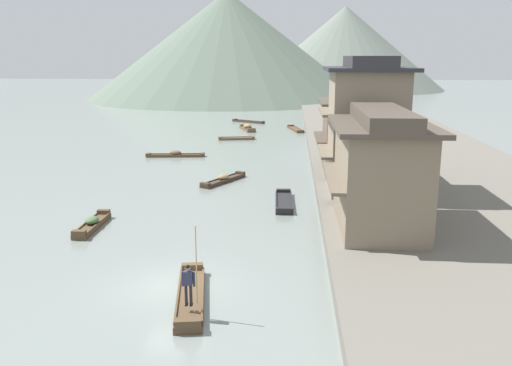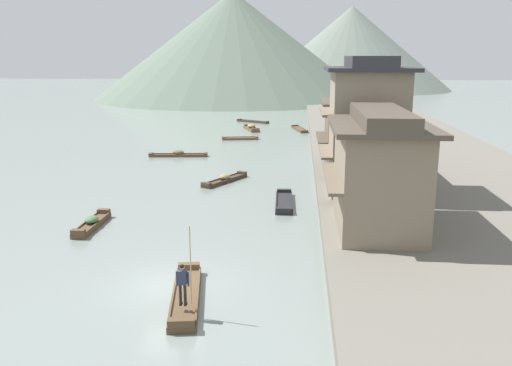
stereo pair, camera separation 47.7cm
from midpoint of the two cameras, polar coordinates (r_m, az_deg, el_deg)
name	(u,v)px [view 2 (the right image)]	position (r m, az deg, el deg)	size (l,w,h in m)	color
ground_plane	(171,285)	(23.44, -8.34, -10.65)	(400.00, 400.00, 0.00)	gray
riverbank_right	(409,155)	(52.71, 16.05, 2.84)	(18.00, 110.00, 0.70)	#6B665B
boat_foreground_poled	(186,296)	(22.01, -6.79, -11.77)	(1.84, 5.60, 0.52)	brown
boatman_person	(183,280)	(20.08, -7.04, -10.08)	(0.57, 0.26, 3.04)	black
boat_moored_nearest	(178,155)	(52.38, -7.94, 3.00)	(5.66, 1.42, 0.61)	brown
boat_moored_second	(253,122)	(78.66, -0.17, 6.50)	(4.92, 3.42, 0.35)	#423328
boat_moored_third	(251,128)	(70.30, -0.29, 5.84)	(2.49, 4.54, 0.83)	brown
boat_moored_far	(240,138)	(62.53, -1.48, 4.73)	(4.31, 1.83, 0.36)	brown
boat_midriver_drifting	(299,129)	(70.65, 4.80, 5.67)	(2.29, 5.86, 0.35)	brown
boat_midriver_upstream	(284,202)	(35.27, 3.37, -2.04)	(1.25, 5.08, 0.43)	#232326
boat_upstream_distant	(92,223)	(31.82, -16.53, -4.11)	(0.83, 4.28, 0.67)	brown
boat_crossing_west	(225,179)	(41.39, -2.98, 0.37)	(3.05, 4.74, 0.62)	#423328
house_waterfront_nearest	(378,171)	(28.47, 13.25, 1.27)	(5.21, 8.24, 6.14)	#7F705B
house_waterfront_second	(367,126)	(35.92, 11.97, 5.90)	(5.73, 6.19, 8.74)	gray
house_waterfront_tall	(355,133)	(42.07, 10.75, 5.22)	(5.55, 6.89, 6.14)	brown
hill_far_west	(351,48)	(158.85, 10.09, 13.83)	(55.41, 55.41, 22.82)	slate
hill_far_centre	(233,46)	(124.37, -2.31, 14.29)	(61.96, 61.96, 23.17)	#5B6B5B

